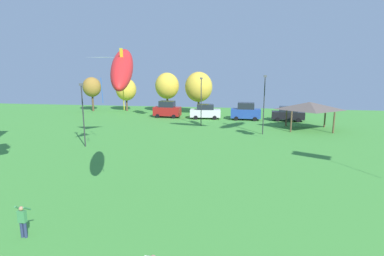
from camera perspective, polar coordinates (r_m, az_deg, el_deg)
name	(u,v)px	position (r m, az deg, el deg)	size (l,w,h in m)	color
person_standing_near_foreground	(23,220)	(16.47, -29.57, -14.94)	(0.52, 0.46, 1.60)	navy
kite_flying_6	(98,68)	(30.42, -17.41, 10.83)	(2.88, 2.28, 3.61)	white
kite_flying_8	(122,68)	(16.41, -13.14, 11.07)	(2.54, 5.26, 3.71)	red
parked_car_leftmost	(167,109)	(48.91, -4.76, 3.54)	(4.47, 2.23, 2.68)	maroon
parked_car_second_from_left	(205,112)	(47.44, 2.56, 3.14)	(4.89, 2.40, 2.31)	silver
parked_car_third_from_left	(246,112)	(47.02, 10.20, 3.11)	(4.58, 2.18, 2.69)	#234299
parked_car_rightmost_in_row	(288,114)	(47.56, 17.81, 2.59)	(4.90, 2.30, 2.21)	black
park_pavilion	(310,106)	(41.46, 21.52, 3.92)	(6.51, 5.00, 3.60)	brown
light_post_0	(201,99)	(41.17, 1.75, 5.54)	(0.36, 0.20, 6.63)	#2D2D33
light_post_1	(264,102)	(36.63, 13.56, 4.87)	(0.36, 0.20, 7.05)	#2D2D33
light_post_2	(83,112)	(31.70, -20.05, 2.96)	(0.36, 0.20, 6.38)	#2D2D33
treeline_tree_0	(92,87)	(58.87, -18.54, 7.38)	(3.30, 3.30, 6.31)	brown
treeline_tree_1	(126,90)	(57.64, -12.44, 7.17)	(3.77, 3.77, 6.08)	brown
treeline_tree_2	(167,86)	(54.41, -4.76, 7.99)	(4.26, 4.26, 7.14)	brown
treeline_tree_3	(199,87)	(52.42, 1.28, 7.81)	(4.73, 4.73, 7.30)	brown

